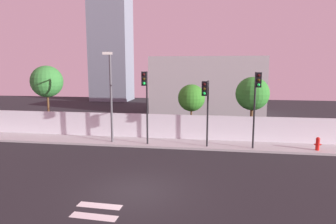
% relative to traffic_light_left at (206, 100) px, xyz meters
% --- Properties ---
extents(ground_plane, '(80.00, 80.00, 0.00)m').
position_rel_traffic_light_left_xyz_m(ground_plane, '(-2.82, -6.88, -3.40)').
color(ground_plane, black).
extents(sidewalk, '(36.00, 2.40, 0.15)m').
position_rel_traffic_light_left_xyz_m(sidewalk, '(-2.82, 1.32, -3.33)').
color(sidewalk, '#A7A7A7').
rests_on(sidewalk, ground).
extents(perimeter_wall, '(36.00, 0.18, 1.80)m').
position_rel_traffic_light_left_xyz_m(perimeter_wall, '(-2.82, 2.61, -2.35)').
color(perimeter_wall, silver).
rests_on(perimeter_wall, sidewalk).
extents(traffic_light_left, '(0.43, 1.46, 4.44)m').
position_rel_traffic_light_left_xyz_m(traffic_light_left, '(0.00, 0.00, 0.00)').
color(traffic_light_left, black).
rests_on(traffic_light_left, sidewalk).
extents(traffic_light_center, '(0.36, 1.44, 5.03)m').
position_rel_traffic_light_left_xyz_m(traffic_light_center, '(-3.97, 0.05, 0.40)').
color(traffic_light_center, black).
rests_on(traffic_light_center, sidewalk).
extents(traffic_light_right, '(0.34, 1.50, 5.00)m').
position_rel_traffic_light_left_xyz_m(traffic_light_right, '(3.11, 0.02, 0.38)').
color(traffic_light_right, black).
rests_on(traffic_light_right, sidewalk).
extents(street_lamp_curbside, '(0.98, 2.31, 6.30)m').
position_rel_traffic_light_left_xyz_m(street_lamp_curbside, '(-6.56, 0.54, 0.55)').
color(street_lamp_curbside, '#4C4C51').
rests_on(street_lamp_curbside, sidewalk).
extents(fire_hydrant, '(0.44, 0.26, 0.87)m').
position_rel_traffic_light_left_xyz_m(fire_hydrant, '(7.16, 0.79, -2.79)').
color(fire_hydrant, red).
rests_on(fire_hydrant, sidewalk).
extents(roadside_tree_leftmost, '(2.63, 2.63, 5.60)m').
position_rel_traffic_light_left_xyz_m(roadside_tree_leftmost, '(-13.32, 3.90, 0.87)').
color(roadside_tree_leftmost, brown).
rests_on(roadside_tree_leftmost, ground).
extents(roadside_tree_midleft, '(2.11, 2.11, 4.16)m').
position_rel_traffic_light_left_xyz_m(roadside_tree_midleft, '(-1.23, 3.90, -0.31)').
color(roadside_tree_midleft, brown).
rests_on(roadside_tree_midleft, ground).
extents(roadside_tree_midright, '(2.51, 2.51, 4.75)m').
position_rel_traffic_light_left_xyz_m(roadside_tree_midright, '(3.35, 3.90, 0.07)').
color(roadside_tree_midright, brown).
rests_on(roadside_tree_midright, ground).
extents(low_building_distant, '(13.01, 6.00, 6.69)m').
position_rel_traffic_light_left_xyz_m(low_building_distant, '(-0.34, 16.61, -0.06)').
color(low_building_distant, '#A5A5A5').
rests_on(low_building_distant, ground).
extents(tower_on_skyline, '(6.28, 5.00, 29.63)m').
position_rel_traffic_light_left_xyz_m(tower_on_skyline, '(-16.44, 28.61, 11.41)').
color(tower_on_skyline, slate).
rests_on(tower_on_skyline, ground).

